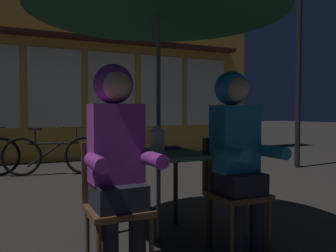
% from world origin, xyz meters
% --- Properties ---
extents(ground_plane, '(60.00, 60.00, 0.00)m').
position_xyz_m(ground_plane, '(0.00, 0.00, 0.00)').
color(ground_plane, '#2D2B28').
extents(cafe_table, '(0.72, 0.72, 0.74)m').
position_xyz_m(cafe_table, '(0.00, 0.00, 0.64)').
color(cafe_table, '#42664C').
rests_on(cafe_table, ground_plane).
extents(lantern, '(0.11, 0.11, 0.23)m').
position_xyz_m(lantern, '(-0.02, -0.03, 0.86)').
color(lantern, white).
rests_on(lantern, cafe_table).
extents(chair_left, '(0.40, 0.40, 0.87)m').
position_xyz_m(chair_left, '(-0.48, -0.37, 0.49)').
color(chair_left, '#513823').
rests_on(chair_left, ground_plane).
extents(chair_right, '(0.40, 0.40, 0.87)m').
position_xyz_m(chair_right, '(0.48, -0.37, 0.49)').
color(chair_right, '#513823').
rests_on(chair_right, ground_plane).
extents(person_left_hooded, '(0.45, 0.56, 1.40)m').
position_xyz_m(person_left_hooded, '(-0.48, -0.43, 0.85)').
color(person_left_hooded, black).
rests_on(person_left_hooded, ground_plane).
extents(person_right_hooded, '(0.45, 0.56, 1.40)m').
position_xyz_m(person_right_hooded, '(0.48, -0.43, 0.85)').
color(person_right_hooded, black).
rests_on(person_right_hooded, ground_plane).
extents(shopfront_building, '(10.00, 0.93, 6.20)m').
position_xyz_m(shopfront_building, '(-0.25, 5.39, 3.09)').
color(shopfront_building, gold).
rests_on(shopfront_building, ground_plane).
extents(street_lamp, '(0.32, 0.32, 3.88)m').
position_xyz_m(street_lamp, '(3.93, 2.33, 2.71)').
color(street_lamp, black).
rests_on(street_lamp, ground_plane).
extents(bicycle_third, '(1.65, 0.44, 0.84)m').
position_xyz_m(bicycle_third, '(-0.48, 3.47, 0.35)').
color(bicycle_third, black).
rests_on(bicycle_third, ground_plane).
extents(book, '(0.23, 0.18, 0.02)m').
position_xyz_m(book, '(0.18, 0.20, 0.75)').
color(book, '#661E7A').
rests_on(book, cafe_table).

